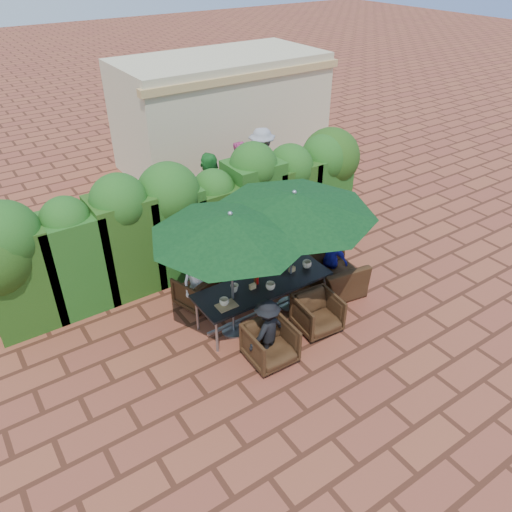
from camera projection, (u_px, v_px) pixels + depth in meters
ground at (256, 320)px, 9.38m from camera, size 80.00×80.00×0.00m
dining_table at (263, 287)px, 9.11m from camera, size 2.60×0.90×0.75m
umbrella_left at (230, 225)px, 7.91m from camera, size 2.68×2.68×2.46m
umbrella_right at (294, 203)px, 8.56m from camera, size 2.92×2.92×2.46m
chair_far_left at (197, 288)px, 9.60m from camera, size 0.86×0.83×0.72m
chair_far_mid at (232, 272)px, 9.96m from camera, size 0.98×0.94×0.83m
chair_far_right at (265, 263)px, 10.38m from camera, size 0.81×0.78×0.69m
chair_near_left at (270, 342)px, 8.30m from camera, size 0.78×0.73×0.78m
chair_near_right at (318, 312)px, 8.98m from camera, size 0.80×0.76×0.76m
chair_end_right at (334, 269)px, 9.93m from camera, size 0.90×1.23×0.98m
adult_far_left at (197, 279)px, 9.37m from camera, size 0.68×0.45×1.30m
adult_far_mid at (232, 265)px, 9.85m from camera, size 0.50×0.45×1.19m
adult_far_right at (269, 253)px, 10.26m from camera, size 0.63×0.48×1.15m
adult_near_left at (267, 330)px, 8.24m from camera, size 0.82×0.51×1.18m
adult_end_right at (331, 260)px, 10.03m from camera, size 0.59×0.77×1.17m
child_left at (220, 278)px, 9.77m from camera, size 0.32×0.27×0.85m
child_right at (250, 260)px, 10.26m from camera, size 0.38×0.34×0.90m
pedestrian_a at (210, 183)px, 12.64m from camera, size 1.53×0.67×1.59m
pedestrian_b at (239, 172)px, 13.14m from camera, size 0.91×0.73×1.64m
pedestrian_c at (262, 163)px, 13.34m from camera, size 1.34×1.03×1.90m
cup_a at (224, 302)px, 8.52m from camera, size 0.16×0.16×0.13m
cup_b at (234, 288)px, 8.84m from camera, size 0.15×0.15×0.14m
cup_c at (270, 286)px, 8.89m from camera, size 0.17×0.17×0.14m
cup_d at (285, 266)px, 9.44m from camera, size 0.15×0.15×0.14m
cup_e at (307, 264)px, 9.47m from camera, size 0.18×0.18×0.14m
ketchup_bottle at (258, 280)px, 9.02m from camera, size 0.04×0.04×0.17m
sauce_bottle at (255, 280)px, 9.03m from camera, size 0.04×0.04×0.17m
serving_tray at (227, 306)px, 8.52m from camera, size 0.35×0.25×0.02m
number_block_left at (253, 286)px, 8.92m from camera, size 0.12×0.06×0.10m
number_block_right at (292, 269)px, 9.37m from camera, size 0.12×0.06×0.10m
hedge_wall at (183, 211)px, 10.16m from camera, size 9.10×1.60×2.48m
building at (222, 111)px, 15.01m from camera, size 6.20×3.08×3.20m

